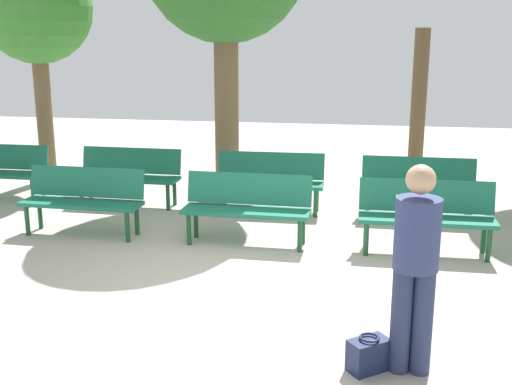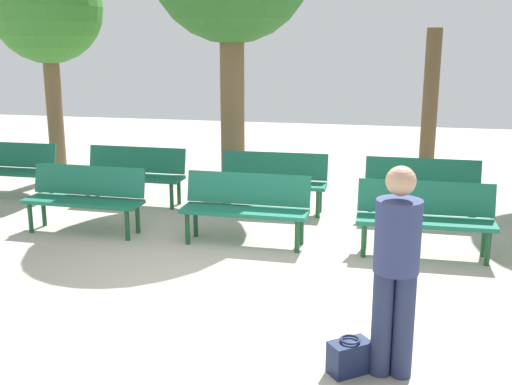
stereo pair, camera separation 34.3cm
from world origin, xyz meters
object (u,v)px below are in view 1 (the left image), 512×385
at_px(visitor_with_backpack, 415,256).
at_px(handbag, 369,354).
at_px(bench_r0_c2, 247,204).
at_px(bench_r1_c3, 418,184).
at_px(bench_r0_c3, 426,212).
at_px(tree_3, 419,99).
at_px(bench_r1_c2, 270,178).
at_px(bench_r0_c1, 83,197).
at_px(bench_r1_c1, 129,173).
at_px(tree_1, 36,10).

xyz_separation_m(visitor_with_backpack, handbag, (-0.31, -0.08, -0.80)).
xyz_separation_m(bench_r0_c2, bench_r1_c3, (2.20, 1.51, 0.00)).
bearing_deg(bench_r0_c3, bench_r1_c3, 88.53).
xyz_separation_m(tree_3, visitor_with_backpack, (-0.59, -8.25, -0.43)).
bearing_deg(bench_r1_c2, visitor_with_backpack, -69.17).
bearing_deg(bench_r0_c1, bench_r0_c2, 1.29).
distance_m(bench_r0_c3, bench_r1_c3, 1.49).
bearing_deg(handbag, visitor_with_backpack, 14.14).
relative_size(bench_r1_c2, visitor_with_backpack, 0.98).
relative_size(bench_r1_c1, visitor_with_backpack, 0.97).
distance_m(bench_r1_c3, visitor_with_backpack, 4.39).
distance_m(bench_r0_c3, tree_3, 5.46).
xyz_separation_m(bench_r0_c3, handbag, (-0.66, -2.94, -0.37)).
distance_m(tree_1, handbag, 8.64).
xyz_separation_m(bench_r0_c3, tree_3, (0.25, 5.39, 0.86)).
bearing_deg(bench_r1_c1, visitor_with_backpack, -46.91).
bearing_deg(visitor_with_backpack, bench_r0_c2, -58.98).
distance_m(bench_r0_c1, tree_1, 4.30).
height_order(bench_r1_c2, tree_1, tree_1).
relative_size(tree_3, visitor_with_backpack, 1.65).
height_order(bench_r0_c1, bench_r1_c3, same).
height_order(tree_3, visitor_with_backpack, tree_3).
xyz_separation_m(bench_r0_c2, bench_r0_c3, (2.19, 0.02, 0.00)).
bearing_deg(visitor_with_backpack, bench_r1_c2, -69.61).
height_order(bench_r1_c2, bench_r1_c3, same).
bearing_deg(bench_r0_c1, tree_1, 126.67).
distance_m(bench_r0_c3, visitor_with_backpack, 2.92).
bearing_deg(bench_r0_c3, bench_r0_c2, 179.49).
relative_size(bench_r0_c2, bench_r1_c3, 1.00).
relative_size(bench_r0_c1, tree_3, 0.59).
height_order(bench_r0_c3, bench_r1_c3, same).
relative_size(bench_r0_c3, bench_r1_c3, 1.00).
bearing_deg(tree_1, bench_r1_c1, -32.45).
bearing_deg(tree_3, bench_r1_c1, -139.82).
height_order(bench_r1_c3, tree_1, tree_1).
bearing_deg(handbag, bench_r0_c3, 77.42).
height_order(bench_r0_c3, tree_3, tree_3).
xyz_separation_m(bench_r1_c3, tree_1, (-6.43, 1.33, 2.50)).
distance_m(bench_r0_c1, bench_r1_c1, 1.53).
xyz_separation_m(bench_r1_c1, bench_r1_c3, (4.36, -0.01, 0.00)).
xyz_separation_m(bench_r1_c3, visitor_with_backpack, (-0.36, -4.36, 0.43)).
bearing_deg(bench_r0_c3, visitor_with_backpack, -97.85).
bearing_deg(bench_r1_c3, bench_r0_c1, -160.87).
distance_m(bench_r1_c1, tree_1, 3.50).
xyz_separation_m(bench_r0_c1, visitor_with_backpack, (4.04, -2.84, 0.43)).
bearing_deg(tree_1, bench_r1_c3, -11.67).
bearing_deg(tree_3, bench_r0_c3, -92.64).
bearing_deg(tree_3, handbag, -96.20).
bearing_deg(bench_r0_c1, bench_r0_c3, 1.44).
bearing_deg(tree_3, bench_r0_c1, -130.56).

